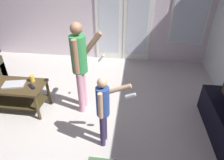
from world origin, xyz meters
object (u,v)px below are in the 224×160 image
object	(u,v)px
person_adult	(80,62)
laptop_closed	(14,84)
person_child	(104,107)
tv_remote_black	(32,86)
cup_near_edge	(32,78)
coffee_table	(14,91)

from	to	relation	value
person_adult	laptop_closed	bearing A→B (deg)	-171.31
person_adult	person_child	world-z (taller)	person_adult
laptop_closed	tv_remote_black	bearing A→B (deg)	-17.09
tv_remote_black	laptop_closed	bearing A→B (deg)	-144.83
person_child	cup_near_edge	bearing A→B (deg)	152.86
coffee_table	person_adult	bearing A→B (deg)	7.93
cup_near_edge	person_child	bearing A→B (deg)	-27.14
person_adult	cup_near_edge	size ratio (longest dim) A/B	13.02
laptop_closed	tv_remote_black	xyz separation A→B (m)	(0.32, -0.02, -0.00)
coffee_table	cup_near_edge	distance (m)	0.39
coffee_table	cup_near_edge	bearing A→B (deg)	24.68
person_child	cup_near_edge	xyz separation A→B (m)	(-1.34, 0.69, -0.09)
cup_near_edge	tv_remote_black	world-z (taller)	cup_near_edge
person_child	laptop_closed	distance (m)	1.68
tv_remote_black	coffee_table	bearing A→B (deg)	-145.47
coffee_table	person_adult	world-z (taller)	person_adult
cup_near_edge	person_adult	bearing A→B (deg)	1.49
laptop_closed	cup_near_edge	size ratio (longest dim) A/B	2.86
coffee_table	person_child	bearing A→B (deg)	-18.45
person_child	tv_remote_black	xyz separation A→B (m)	(-1.27, 0.52, -0.14)
cup_near_edge	coffee_table	bearing A→B (deg)	-155.32
person_adult	cup_near_edge	distance (m)	0.92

